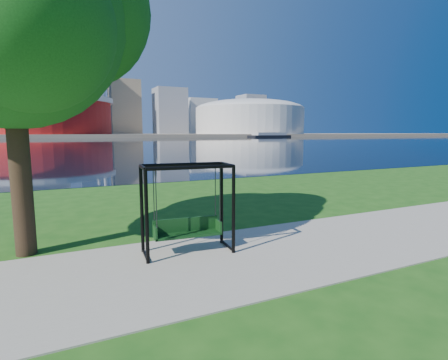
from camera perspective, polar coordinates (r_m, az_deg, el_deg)
ground at (r=8.39m, az=-1.20°, el=-11.91°), size 900.00×900.00×0.00m
path at (r=7.96m, az=0.33°, el=-12.90°), size 120.00×4.00×0.03m
river at (r=109.28m, az=-24.01°, el=5.57°), size 900.00×180.00×0.02m
far_bank at (r=313.22m, az=-25.19°, el=6.65°), size 900.00×228.00×2.00m
stadium at (r=242.56m, az=-27.58°, el=9.54°), size 83.00×83.00×32.00m
arena at (r=279.19m, az=4.18°, el=10.37°), size 84.00×84.00×26.56m
skyline at (r=328.26m, az=-26.33°, el=12.71°), size 392.00×66.00×96.50m
swing at (r=8.19m, az=-6.02°, el=-5.01°), size 2.13×1.08×2.11m
park_tree at (r=9.57m, az=-32.20°, el=22.95°), size 6.39×5.77×7.94m
barge at (r=231.36m, az=7.46°, el=7.29°), size 31.70×12.69×3.08m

